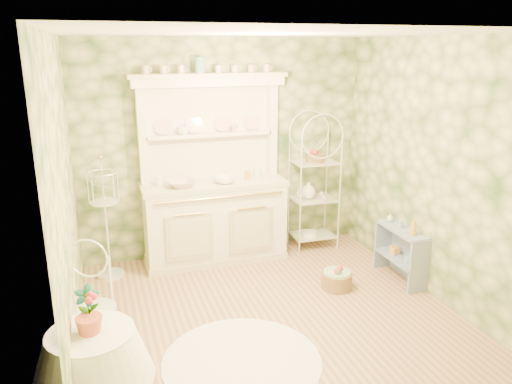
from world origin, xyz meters
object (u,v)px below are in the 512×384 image
object	(u,v)px
bakers_rack	(314,178)
round_table	(94,371)
floor_basket	(337,278)
cafe_chair	(92,308)
side_shelf	(401,253)
kitchen_dresser	(214,171)
birdcage_stand	(106,219)

from	to	relation	value
bakers_rack	round_table	xyz separation A→B (m)	(-2.83, -2.52, -0.54)
bakers_rack	floor_basket	size ratio (longest dim) A/B	5.03
cafe_chair	side_shelf	bearing A→B (deg)	30.23
kitchen_dresser	birdcage_stand	bearing A→B (deg)	-175.99
kitchen_dresser	birdcage_stand	xyz separation A→B (m)	(-1.29, -0.09, -0.44)
cafe_chair	round_table	bearing A→B (deg)	-67.88
floor_basket	kitchen_dresser	bearing A→B (deg)	132.43
bakers_rack	floor_basket	xyz separation A→B (m)	(-0.26, -1.22, -0.82)
cafe_chair	birdcage_stand	world-z (taller)	birdcage_stand
birdcage_stand	floor_basket	world-z (taller)	birdcage_stand
bakers_rack	floor_basket	world-z (taller)	bakers_rack
cafe_chair	birdcage_stand	size ratio (longest dim) A/B	0.66
kitchen_dresser	floor_basket	world-z (taller)	kitchen_dresser
kitchen_dresser	round_table	size ratio (longest dim) A/B	2.86
kitchen_dresser	round_table	bearing A→B (deg)	-120.77
bakers_rack	round_table	distance (m)	3.82
round_table	floor_basket	world-z (taller)	round_table
kitchen_dresser	floor_basket	xyz separation A→B (m)	(1.09, -1.19, -1.02)
bakers_rack	side_shelf	world-z (taller)	bakers_rack
kitchen_dresser	floor_basket	bearing A→B (deg)	-47.57
bakers_rack	floor_basket	distance (m)	1.49
kitchen_dresser	bakers_rack	size ratio (longest dim) A/B	1.22
side_shelf	floor_basket	xyz separation A→B (m)	(-0.79, 0.02, -0.20)
side_shelf	round_table	bearing A→B (deg)	-154.44
birdcage_stand	floor_basket	bearing A→B (deg)	-24.85
kitchen_dresser	cafe_chair	distance (m)	2.34
kitchen_dresser	round_table	xyz separation A→B (m)	(-1.48, -2.49, -0.74)
cafe_chair	floor_basket	distance (m)	2.63
bakers_rack	floor_basket	bearing A→B (deg)	-100.50
side_shelf	birdcage_stand	size ratio (longest dim) A/B	0.53
kitchen_dresser	cafe_chair	size ratio (longest dim) A/B	2.46
side_shelf	cafe_chair	distance (m)	3.39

